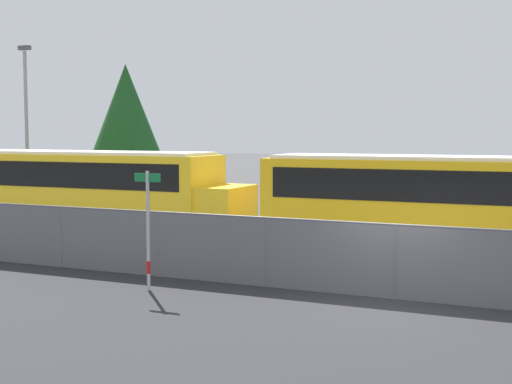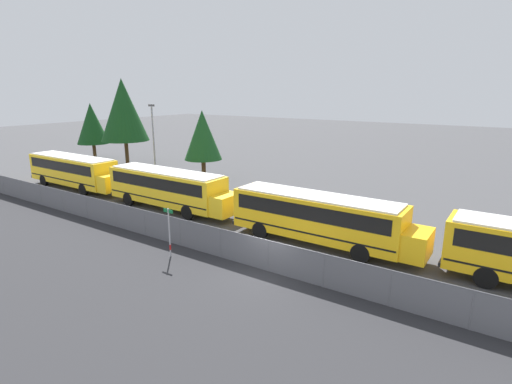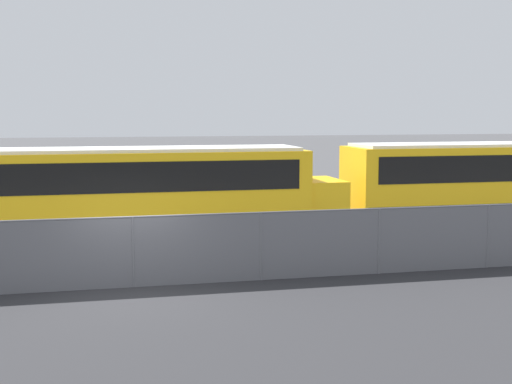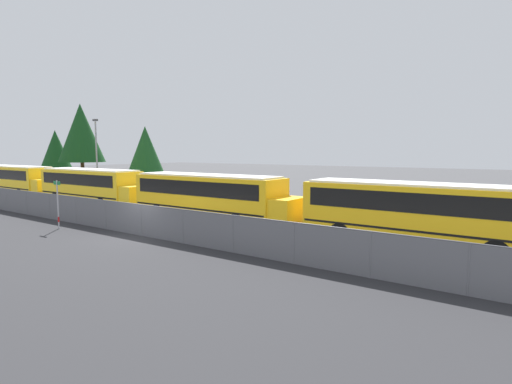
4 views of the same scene
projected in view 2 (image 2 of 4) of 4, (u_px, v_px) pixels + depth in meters
ground_plane at (268, 271)px, 20.53m from camera, size 200.00×200.00×0.00m
road_strip at (186, 326)px, 15.71m from camera, size 108.07×12.00×0.01m
fence at (268, 255)px, 20.31m from camera, size 74.14×0.07×1.70m
school_bus_0 at (74, 169)px, 37.29m from camera, size 11.75×2.49×3.05m
school_bus_1 at (169, 186)px, 30.73m from camera, size 11.75×2.49×3.05m
school_bus_2 at (320, 216)px, 23.58m from camera, size 11.75×2.49×3.05m
street_sign at (169, 231)px, 21.94m from camera, size 0.70×0.09×2.81m
light_pole at (154, 141)px, 38.68m from camera, size 0.60×0.24×7.71m
tree_0 at (123, 110)px, 46.98m from camera, size 5.56×5.56×10.36m
tree_2 at (203, 135)px, 40.11m from camera, size 3.80×3.80×7.10m
tree_3 at (92, 124)px, 52.53m from camera, size 4.07×4.07×7.38m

